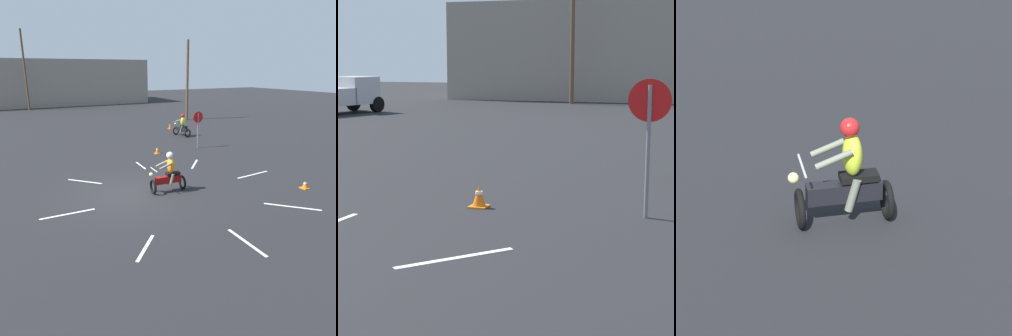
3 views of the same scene
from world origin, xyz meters
TOP-DOWN VIEW (x-y plane):
  - ground_plane at (0.00, 0.00)m, footprint 120.00×120.00m
  - motorcycle_rider_foreground at (1.51, -0.60)m, footprint 1.53×0.74m
  - motorcycle_rider_background at (7.87, 9.15)m, footprint 0.90×1.56m
  - stop_sign at (6.77, 5.36)m, footprint 0.70×0.08m
  - traffic_cone_near_left at (6.70, -2.98)m, footprint 0.32×0.32m
  - traffic_cone_mid_left at (8.53, 12.26)m, footprint 0.32×0.32m
  - traffic_cone_far_right at (3.86, 5.22)m, footprint 0.32×0.32m
  - lane_stripe_e at (6.06, -0.54)m, footprint 1.99×0.29m
  - lane_stripe_ne at (4.62, 2.30)m, footprint 1.23×1.37m
  - lane_stripe_n at (2.00, 3.39)m, footprint 0.18×1.39m
  - lane_stripe_nw at (-1.22, 2.24)m, footprint 1.24×1.33m
  - lane_stripe_w at (-2.61, -0.90)m, footprint 1.88×0.12m
  - lane_stripe_sw at (-1.16, -4.19)m, footprint 1.06×1.17m
  - lane_stripe_s at (1.54, -5.29)m, footprint 0.18×1.73m
  - lane_stripe_se at (4.72, -4.11)m, footprint 1.43×1.51m
  - utility_pole_near at (12.51, 16.11)m, footprint 0.24×0.24m
  - utility_pole_far at (-0.37, 31.87)m, footprint 0.24×0.24m
  - building_backdrop at (3.72, 38.67)m, footprint 25.13×10.43m

SIDE VIEW (x-z plane):
  - ground_plane at x=0.00m, z-range 0.00..0.00m
  - lane_stripe_e at x=6.06m, z-range 0.00..0.01m
  - lane_stripe_ne at x=4.62m, z-range 0.00..0.01m
  - lane_stripe_n at x=2.00m, z-range 0.00..0.01m
  - lane_stripe_nw at x=-1.22m, z-range 0.00..0.01m
  - lane_stripe_w at x=-2.61m, z-range 0.00..0.01m
  - lane_stripe_sw at x=-1.16m, z-range 0.00..0.01m
  - lane_stripe_s at x=1.54m, z-range 0.00..0.01m
  - lane_stripe_se at x=4.72m, z-range 0.00..0.01m
  - traffic_cone_near_left at x=6.70m, z-range -0.01..0.32m
  - traffic_cone_far_right at x=3.86m, z-range -0.01..0.39m
  - traffic_cone_mid_left at x=8.53m, z-range -0.01..0.46m
  - motorcycle_rider_foreground at x=1.51m, z-range -0.10..1.56m
  - motorcycle_rider_background at x=7.87m, z-range -0.10..1.56m
  - stop_sign at x=6.77m, z-range 0.48..2.78m
  - building_backdrop at x=3.72m, z-range 0.00..6.08m
  - utility_pole_near at x=12.51m, z-range 0.00..7.44m
  - utility_pole_far at x=-0.37m, z-range 0.00..9.26m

